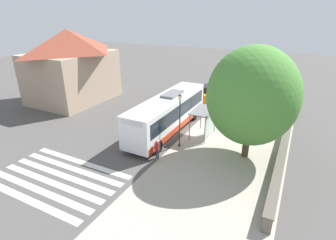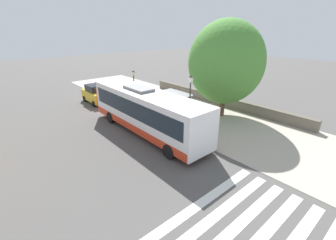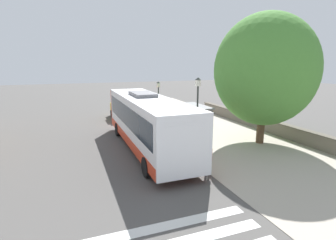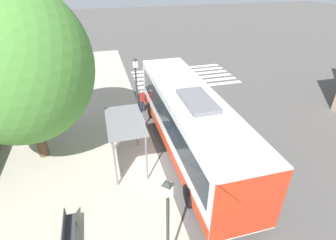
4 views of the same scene
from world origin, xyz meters
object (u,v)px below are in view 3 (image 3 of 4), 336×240
at_px(bench, 200,121).
at_px(parked_car_behind_bus, 122,109).
at_px(bus, 147,121).
at_px(bus_shelter, 194,112).
at_px(street_lamp_near, 197,111).
at_px(street_lamp_far, 158,99).
at_px(shade_tree, 265,70).
at_px(pedestrian, 208,157).

relative_size(bench, parked_car_behind_bus, 0.47).
xyz_separation_m(bus, parked_car_behind_bus, (-0.33, -10.20, -0.87)).
xyz_separation_m(bus_shelter, street_lamp_near, (1.20, 2.77, 0.60)).
relative_size(bus_shelter, bench, 1.68).
relative_size(bus_shelter, parked_car_behind_bus, 0.79).
bearing_deg(parked_car_behind_bus, street_lamp_far, 120.65).
distance_m(bus_shelter, street_lamp_near, 3.08).
relative_size(bus, bus_shelter, 3.83).
xyz_separation_m(bench, shade_tree, (-1.59, 5.85, 4.50)).
relative_size(shade_tree, parked_car_behind_bus, 2.20).
bearing_deg(bus_shelter, parked_car_behind_bus, -72.10).
relative_size(bench, street_lamp_near, 0.40).
relative_size(pedestrian, parked_car_behind_bus, 0.41).
distance_m(street_lamp_near, shade_tree, 5.86).
xyz_separation_m(pedestrian, bench, (-4.44, -9.33, -0.45)).
relative_size(pedestrian, bench, 0.86).
bearing_deg(street_lamp_near, parked_car_behind_bus, -81.06).
distance_m(bus_shelter, parked_car_behind_bus, 10.46).
height_order(bus, pedestrian, bus).
height_order(street_lamp_far, shade_tree, shade_tree).
relative_size(bus_shelter, shade_tree, 0.36).
height_order(street_lamp_near, street_lamp_far, street_lamp_near).
bearing_deg(bus, bus_shelter, -175.05).
distance_m(street_lamp_far, parked_car_behind_bus, 5.05).
height_order(bench, parked_car_behind_bus, parked_car_behind_bus).
distance_m(bus_shelter, pedestrian, 5.83).
height_order(bus_shelter, pedestrian, bus_shelter).
distance_m(pedestrian, shade_tree, 8.06).
height_order(bench, shade_tree, shade_tree).
relative_size(bus, pedestrian, 7.45).
relative_size(street_lamp_far, shade_tree, 0.45).
height_order(street_lamp_near, parked_car_behind_bus, street_lamp_near).
bearing_deg(bench, shade_tree, 105.24).
height_order(bus_shelter, street_lamp_far, street_lamp_far).
height_order(bench, street_lamp_far, street_lamp_far).
xyz_separation_m(bus, pedestrian, (-1.63, 5.08, -0.91)).
distance_m(street_lamp_near, street_lamp_far, 8.49).
bearing_deg(street_lamp_near, shade_tree, -170.76).
bearing_deg(pedestrian, bus_shelter, -109.42).
height_order(bus, street_lamp_far, street_lamp_far).
bearing_deg(bench, street_lamp_far, -28.29).
bearing_deg(bench, bus, 35.00).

